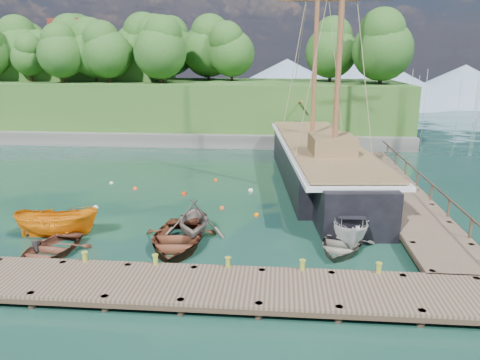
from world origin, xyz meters
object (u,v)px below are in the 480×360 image
Objects in this scene: motorboat_orange at (58,237)px; rowboat_1 at (194,235)px; rowboat_0 at (49,256)px; cabin_boat_white at (349,241)px; rowboat_3 at (341,250)px; rowboat_2 at (177,247)px; schooner at (321,165)px.

rowboat_1 is at bearing -87.95° from motorboat_orange.
cabin_boat_white is (14.02, 3.05, 0.00)m from rowboat_0.
rowboat_0 is at bearing -153.71° from rowboat_3.
rowboat_0 is 0.79× the size of rowboat_2.
rowboat_1 reaches higher than rowboat_3.
cabin_boat_white is at bearing -92.64° from schooner.
rowboat_2 is 1.20× the size of motorboat_orange.
rowboat_2 reaches higher than rowboat_0.
rowboat_2 is at bearing -166.66° from cabin_boat_white.
schooner reaches higher than motorboat_orange.
rowboat_0 is 0.14× the size of schooner.
motorboat_orange is 18.46m from schooner.
motorboat_orange is (-14.13, 0.41, 0.00)m from rowboat_3.
rowboat_0 is 2.40m from motorboat_orange.
cabin_boat_white is 11.21m from schooner.
schooner is (7.24, 11.05, 1.21)m from rowboat_1.
motorboat_orange is at bearing -145.44° from schooner.
motorboat_orange reaches higher than rowboat_2.
cabin_boat_white reaches higher than rowboat_3.
rowboat_2 reaches higher than rowboat_3.
rowboat_1 is at bearing -128.79° from schooner.
motorboat_orange is (-0.64, 2.31, 0.00)m from rowboat_0.
schooner reaches higher than rowboat_1.
rowboat_2 is 7.86m from rowboat_3.
rowboat_1 is 7.39m from rowboat_3.
rowboat_2 is 6.33m from motorboat_orange.
cabin_boat_white reaches higher than rowboat_2.
rowboat_1 is at bearing -171.28° from rowboat_3.
rowboat_0 is 13.63m from rowboat_3.
cabin_boat_white is (0.52, 1.14, 0.00)m from rowboat_3.
rowboat_2 is at bearing -117.29° from rowboat_1.
schooner is at bearing 54.51° from rowboat_2.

